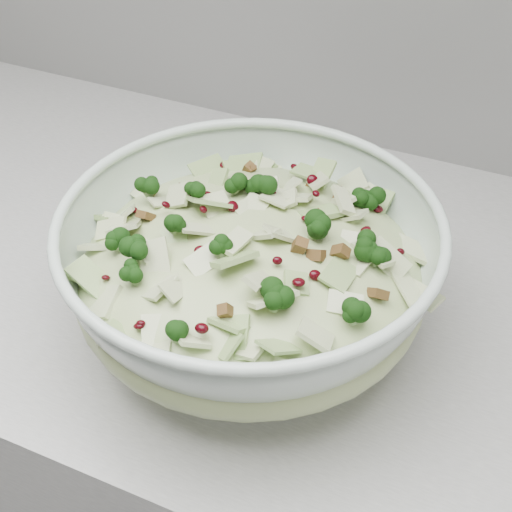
{
  "coord_description": "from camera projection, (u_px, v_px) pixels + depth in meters",
  "views": [
    {
      "loc": [
        0.19,
        1.16,
        1.41
      ],
      "look_at": [
        0.0,
        1.6,
        1.0
      ],
      "focal_mm": 50.0,
      "sensor_mm": 36.0,
      "label": 1
    }
  ],
  "objects": [
    {
      "name": "salad",
      "position": [
        250.0,
        255.0,
        0.63
      ],
      "size": [
        0.39,
        0.39,
        0.14
      ],
      "rotation": [
        0.0,
        0.0,
        -0.28
      ],
      "color": "#B1C285",
      "rests_on": "mixing_bowl"
    },
    {
      "name": "mixing_bowl",
      "position": [
        250.0,
        274.0,
        0.65
      ],
      "size": [
        0.42,
        0.42,
        0.14
      ],
      "rotation": [
        0.0,
        0.0,
        -0.26
      ],
      "color": "silver",
      "rests_on": "counter"
    },
    {
      "name": "counter",
      "position": [
        283.0,
        494.0,
        1.06
      ],
      "size": [
        3.6,
        0.6,
        0.9
      ],
      "primitive_type": "cube",
      "color": "#B9B9B4",
      "rests_on": "floor"
    }
  ]
}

